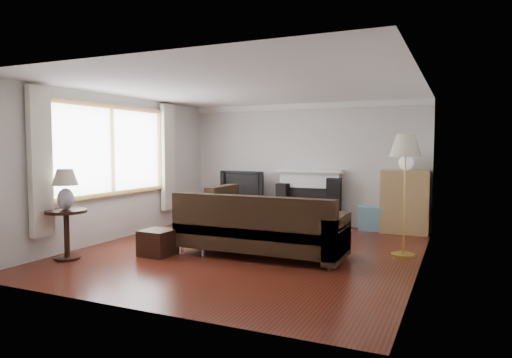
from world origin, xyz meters
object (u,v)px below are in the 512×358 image
at_px(tv_stand, 244,210).
at_px(floor_lamp, 404,195).
at_px(side_table, 67,235).
at_px(sectional_sofa, 261,227).
at_px(coffee_table, 290,225).
at_px(bookshelf, 405,202).

relative_size(tv_stand, floor_lamp, 0.58).
bearing_deg(side_table, sectional_sofa, 28.57).
xyz_separation_m(sectional_sofa, coffee_table, (-0.07, 1.46, -0.21)).
relative_size(coffee_table, floor_lamp, 0.64).
distance_m(bookshelf, side_table, 5.82).
bearing_deg(bookshelf, floor_lamp, -84.41).
bearing_deg(floor_lamp, coffee_table, 163.55).
bearing_deg(coffee_table, floor_lamp, -14.49).
height_order(sectional_sofa, side_table, sectional_sofa).
bearing_deg(tv_stand, bookshelf, 0.53).
bearing_deg(sectional_sofa, side_table, -151.43).
distance_m(sectional_sofa, coffee_table, 1.47).
xyz_separation_m(tv_stand, floor_lamp, (3.48, -1.81, 0.64)).
bearing_deg(sectional_sofa, coffee_table, 92.76).
distance_m(coffee_table, floor_lamp, 2.19).
xyz_separation_m(tv_stand, coffee_table, (1.49, -1.22, -0.04)).
bearing_deg(tv_stand, side_table, -102.45).
relative_size(bookshelf, coffee_table, 1.03).
distance_m(tv_stand, side_table, 4.11).
xyz_separation_m(sectional_sofa, floor_lamp, (1.93, 0.87, 0.47)).
bearing_deg(floor_lamp, side_table, -153.28).
bearing_deg(bookshelf, coffee_table, -145.47).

